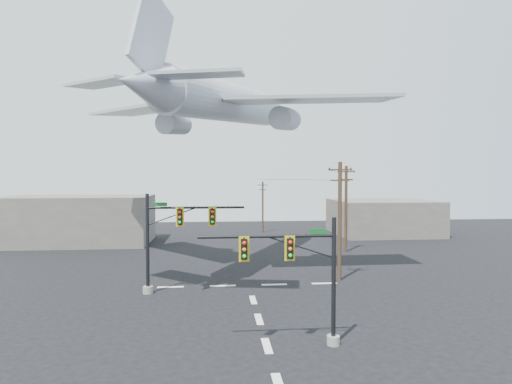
{
  "coord_description": "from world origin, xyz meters",
  "views": [
    {
      "loc": [
        -2.5,
        -20.87,
        8.42
      ],
      "look_at": [
        -0.08,
        5.0,
        7.51
      ],
      "focal_mm": 30.0,
      "sensor_mm": 36.0,
      "label": 1
    }
  ],
  "objects": [
    {
      "name": "building_left",
      "position": [
        -20.0,
        35.0,
        3.0
      ],
      "size": [
        18.0,
        10.0,
        6.0
      ],
      "primitive_type": "cube",
      "color": "slate",
      "rests_on": "ground"
    },
    {
      "name": "utility_pole_b",
      "position": [
        12.04,
        25.91,
        5.06
      ],
      "size": [
        1.96,
        0.33,
        9.68
      ],
      "rotation": [
        0.0,
        0.0,
        -0.06
      ],
      "color": "#412D1C",
      "rests_on": "ground"
    },
    {
      "name": "lane_markings",
      "position": [
        0.0,
        5.33,
        0.01
      ],
      "size": [
        14.0,
        21.2,
        0.01
      ],
      "color": "silver",
      "rests_on": "ground"
    },
    {
      "name": "building_right",
      "position": [
        22.0,
        40.0,
        2.5
      ],
      "size": [
        14.0,
        12.0,
        5.0
      ],
      "primitive_type": "cube",
      "color": "slate",
      "rests_on": "ground"
    },
    {
      "name": "utility_pole_c",
      "position": [
        4.56,
        43.67,
        4.05
      ],
      "size": [
        1.51,
        0.67,
        7.73
      ],
      "rotation": [
        0.0,
        0.0,
        0.37
      ],
      "color": "#412D1C",
      "rests_on": "ground"
    },
    {
      "name": "utility_pole_a",
      "position": [
        7.5,
        12.93,
        5.05
      ],
      "size": [
        1.92,
        0.5,
        9.66
      ],
      "rotation": [
        0.0,
        0.0,
        -0.2
      ],
      "color": "#412D1C",
      "rests_on": "ground"
    },
    {
      "name": "airliner",
      "position": [
        -1.32,
        19.42,
        15.32
      ],
      "size": [
        28.46,
        31.2,
        8.58
      ],
      "rotation": [
        0.0,
        -0.08,
        1.13
      ],
      "color": "#ACB1B8"
    },
    {
      "name": "signal_mast_far",
      "position": [
        -5.9,
        10.31,
        3.9
      ],
      "size": [
        7.35,
        0.8,
        7.23
      ],
      "color": "gray",
      "rests_on": "ground"
    },
    {
      "name": "power_lines",
      "position": [
        8.92,
        28.39,
        8.44
      ],
      "size": [
        9.08,
        30.75,
        0.93
      ],
      "color": "black"
    },
    {
      "name": "signal_mast_near",
      "position": [
        1.84,
        -0.22,
        3.49
      ],
      "size": [
        7.05,
        0.71,
        6.43
      ],
      "color": "gray",
      "rests_on": "ground"
    },
    {
      "name": "ground",
      "position": [
        0.0,
        0.0,
        0.0
      ],
      "size": [
        120.0,
        120.0,
        0.0
      ],
      "primitive_type": "plane",
      "color": "black",
      "rests_on": "ground"
    }
  ]
}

